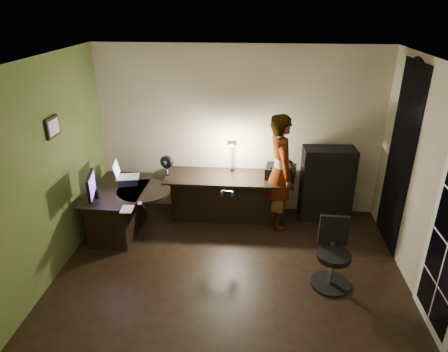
# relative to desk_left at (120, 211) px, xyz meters

# --- Properties ---
(floor) EXTENTS (4.50, 4.00, 0.01)m
(floor) POSITION_rel_desk_left_xyz_m (1.72, -1.05, -0.37)
(floor) COLOR black
(floor) RESTS_ON ground
(ceiling) EXTENTS (4.50, 4.00, 0.01)m
(ceiling) POSITION_rel_desk_left_xyz_m (1.72, -1.05, 2.34)
(ceiling) COLOR silver
(ceiling) RESTS_ON floor
(wall_back) EXTENTS (4.50, 0.01, 2.70)m
(wall_back) POSITION_rel_desk_left_xyz_m (1.72, 0.96, 0.99)
(wall_back) COLOR #BEB28D
(wall_back) RESTS_ON floor
(wall_front) EXTENTS (4.50, 0.01, 2.70)m
(wall_front) POSITION_rel_desk_left_xyz_m (1.72, -3.05, 0.99)
(wall_front) COLOR #BEB28D
(wall_front) RESTS_ON floor
(wall_left) EXTENTS (0.01, 4.00, 2.70)m
(wall_left) POSITION_rel_desk_left_xyz_m (-0.53, -1.05, 0.99)
(wall_left) COLOR #BEB28D
(wall_left) RESTS_ON floor
(wall_right) EXTENTS (0.01, 4.00, 2.70)m
(wall_right) POSITION_rel_desk_left_xyz_m (3.98, -1.05, 0.99)
(wall_right) COLOR #BEB28D
(wall_right) RESTS_ON floor
(green_wall_overlay) EXTENTS (0.00, 4.00, 2.70)m
(green_wall_overlay) POSITION_rel_desk_left_xyz_m (-0.52, -1.05, 0.99)
(green_wall_overlay) COLOR #4C6129
(green_wall_overlay) RESTS_ON floor
(arched_doorway) EXTENTS (0.01, 0.90, 2.60)m
(arched_doorway) POSITION_rel_desk_left_xyz_m (3.96, 0.10, 0.94)
(arched_doorway) COLOR black
(arched_doorway) RESTS_ON floor
(framed_picture) EXTENTS (0.04, 0.30, 0.25)m
(framed_picture) POSITION_rel_desk_left_xyz_m (-0.50, -0.60, 1.49)
(framed_picture) COLOR black
(framed_picture) RESTS_ON wall_left
(desk_left) EXTENTS (0.79, 1.27, 0.73)m
(desk_left) POSITION_rel_desk_left_xyz_m (0.00, 0.00, 0.00)
(desk_left) COLOR black
(desk_left) RESTS_ON floor
(desk_right) EXTENTS (1.99, 0.71, 0.75)m
(desk_right) POSITION_rel_desk_left_xyz_m (1.59, 0.56, 0.01)
(desk_right) COLOR black
(desk_right) RESTS_ON floor
(cabinet) EXTENTS (0.81, 0.43, 1.19)m
(cabinet) POSITION_rel_desk_left_xyz_m (3.14, 0.73, 0.23)
(cabinet) COLOR black
(cabinet) RESTS_ON floor
(laptop_stand) EXTENTS (0.32, 0.29, 0.11)m
(laptop_stand) POSITION_rel_desk_left_xyz_m (0.10, 0.19, 0.41)
(laptop_stand) COLOR silver
(laptop_stand) RESTS_ON desk_left
(laptop) EXTENTS (0.40, 0.39, 0.24)m
(laptop) POSITION_rel_desk_left_xyz_m (0.10, 0.19, 0.59)
(laptop) COLOR silver
(laptop) RESTS_ON laptop_stand
(monitor) EXTENTS (0.22, 0.50, 0.32)m
(monitor) POSITION_rel_desk_left_xyz_m (-0.19, -0.48, 0.51)
(monitor) COLOR black
(monitor) RESTS_ON desk_left
(mouse) EXTENTS (0.08, 0.10, 0.03)m
(mouse) POSITION_rel_desk_left_xyz_m (0.45, -0.42, 0.37)
(mouse) COLOR silver
(mouse) RESTS_ON desk_left
(phone) EXTENTS (0.10, 0.13, 0.01)m
(phone) POSITION_rel_desk_left_xyz_m (0.37, -0.34, 0.36)
(phone) COLOR black
(phone) RESTS_ON desk_left
(pen) EXTENTS (0.08, 0.11, 0.01)m
(pen) POSITION_rel_desk_left_xyz_m (0.52, -0.48, 0.36)
(pen) COLOR black
(pen) RESTS_ON desk_left
(speaker) EXTENTS (0.08, 0.08, 0.17)m
(speaker) POSITION_rel_desk_left_xyz_m (-0.18, -0.32, 0.44)
(speaker) COLOR black
(speaker) RESTS_ON desk_left
(notepad) EXTENTS (0.17, 0.22, 0.01)m
(notepad) POSITION_rel_desk_left_xyz_m (0.32, -0.58, 0.36)
(notepad) COLOR silver
(notepad) RESTS_ON desk_left
(desk_fan) EXTENTS (0.23, 0.18, 0.32)m
(desk_fan) POSITION_rel_desk_left_xyz_m (0.62, 0.56, 0.54)
(desk_fan) COLOR black
(desk_fan) RESTS_ON desk_right
(headphones) EXTENTS (0.20, 0.10, 0.09)m
(headphones) POSITION_rel_desk_left_xyz_m (1.62, -0.11, 0.42)
(headphones) COLOR navy
(headphones) RESTS_ON desk_right
(printer) EXTENTS (0.50, 0.42, 0.20)m
(printer) POSITION_rel_desk_left_xyz_m (2.40, 0.60, 0.48)
(printer) COLOR black
(printer) RESTS_ON desk_right
(desk_lamp) EXTENTS (0.18, 0.29, 0.61)m
(desk_lamp) POSITION_rel_desk_left_xyz_m (1.64, 0.77, 0.68)
(desk_lamp) COLOR black
(desk_lamp) RESTS_ON desk_right
(office_chair) EXTENTS (0.50, 0.50, 0.88)m
(office_chair) POSITION_rel_desk_left_xyz_m (3.00, -1.00, 0.07)
(office_chair) COLOR black
(office_chair) RESTS_ON floor
(person) EXTENTS (0.57, 0.72, 1.80)m
(person) POSITION_rel_desk_left_xyz_m (2.39, 0.44, 0.54)
(person) COLOR #D8A88C
(person) RESTS_ON floor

